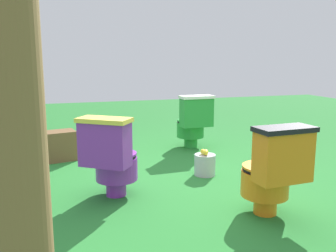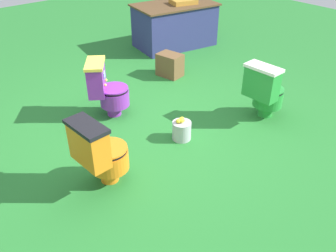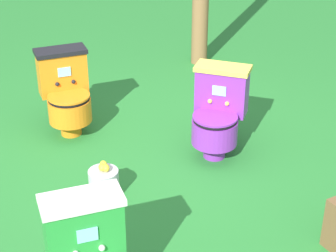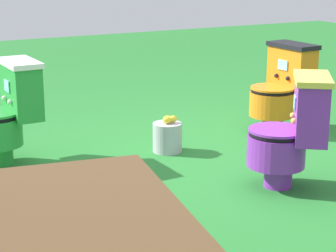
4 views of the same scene
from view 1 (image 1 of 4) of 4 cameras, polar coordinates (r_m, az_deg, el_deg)
name	(u,v)px [view 1 (image 1 of 4)]	position (r m, az deg, el deg)	size (l,w,h in m)	color
ground	(178,183)	(3.63, 1.49, -8.90)	(14.00, 14.00, 0.00)	#26752D
toilet_orange	(273,171)	(2.90, 15.92, -6.65)	(0.52, 0.45, 0.73)	orange
toilet_purple	(112,157)	(3.20, -8.74, -4.74)	(0.63, 0.61, 0.73)	purple
toilet_green	(193,121)	(4.92, 3.91, 0.72)	(0.50, 0.44, 0.73)	green
wooden_post	(12,108)	(1.14, -22.97, 2.65)	(0.18, 0.18, 2.13)	brown
small_crate	(59,146)	(4.57, -16.50, -2.94)	(0.37, 0.27, 0.35)	brown
lemon_bucket	(205,164)	(3.86, 5.73, -5.89)	(0.22, 0.22, 0.28)	#B7B7BF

